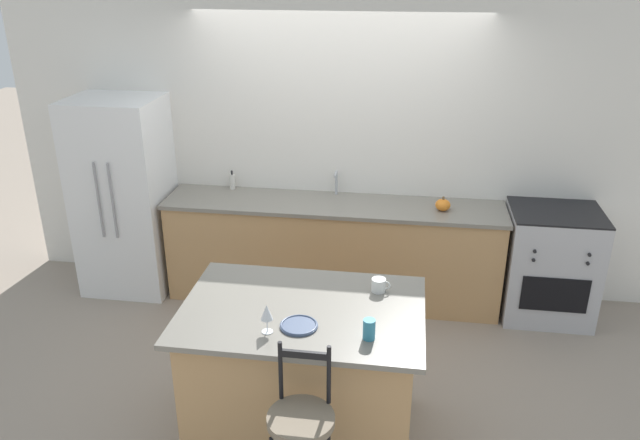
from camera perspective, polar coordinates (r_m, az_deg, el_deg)
The scene contains 14 objects.
ground_plane at distance 5.55m, azimuth 0.67°, elevation -8.65°, with size 18.00×18.00×0.00m, color gray.
wall_back at distance 5.59m, azimuth 1.66°, elevation 6.79°, with size 6.00×0.07×2.70m.
back_counter at distance 5.63m, azimuth 1.19°, elevation -2.74°, with size 2.97×0.64×0.93m.
sink_faucet at distance 5.58m, azimuth 1.48°, elevation 3.66°, with size 0.02×0.13×0.22m.
kitchen_island at distance 4.09m, azimuth -1.56°, elevation -13.65°, with size 1.48×1.02×0.94m.
refrigerator at distance 5.94m, azimuth -17.44°, elevation 2.09°, with size 0.78×0.70×1.80m.
oven_range at distance 5.69m, azimuth 20.23°, elevation -3.76°, with size 0.74×0.66×0.97m.
bar_stool_near at distance 3.46m, azimuth -1.72°, elevation -19.18°, with size 0.36×0.36×1.09m.
dinner_plate at distance 3.65m, azimuth -1.94°, elevation -9.60°, with size 0.22×0.22×0.02m.
wine_glass at distance 3.55m, azimuth -4.90°, elevation -8.46°, with size 0.07×0.07×0.18m.
coffee_mug at distance 4.00m, azimuth 5.42°, elevation -5.94°, with size 0.12×0.09×0.09m.
tumbler_cup at distance 3.53m, azimuth 4.51°, elevation -9.93°, with size 0.07×0.07×0.12m.
pumpkin_decoration at distance 5.36m, azimuth 11.17°, elevation 1.37°, with size 0.13×0.13×0.12m.
soap_bottle at distance 5.80m, azimuth -8.02°, elevation 3.52°, with size 0.05×0.05×0.17m.
Camera 1 is at (0.63, -4.68, 2.92)m, focal length 35.00 mm.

